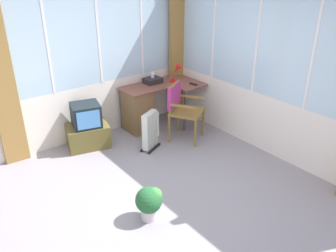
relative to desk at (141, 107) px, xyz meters
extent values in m
cube|color=gray|center=(-0.95, -1.92, -0.44)|extent=(5.03, 5.43, 0.06)
cube|color=white|center=(-0.95, 0.33, 0.04)|extent=(4.03, 0.06, 0.89)
cube|color=silver|center=(-0.95, 0.33, 1.29)|extent=(3.95, 0.06, 1.62)
cube|color=white|center=(-1.35, 0.33, 1.29)|extent=(0.04, 0.07, 1.62)
cube|color=white|center=(-0.55, 0.33, 1.29)|extent=(0.04, 0.07, 1.62)
cube|color=white|center=(0.26, 0.33, 1.29)|extent=(0.04, 0.07, 1.62)
cube|color=white|center=(1.10, -1.92, 0.04)|extent=(0.06, 4.43, 0.89)
cube|color=silver|center=(1.10, -1.92, 1.29)|extent=(0.06, 4.34, 1.62)
cube|color=white|center=(1.10, -2.36, 1.29)|extent=(0.07, 0.04, 1.62)
cube|color=white|center=(1.10, -1.48, 1.29)|extent=(0.07, 0.04, 1.62)
cube|color=white|center=(1.10, -0.59, 1.29)|extent=(0.07, 0.04, 1.62)
cube|color=olive|center=(-2.06, 0.25, 0.89)|extent=(0.34, 0.09, 2.59)
cube|color=olive|center=(0.97, 0.20, 0.89)|extent=(0.34, 0.10, 2.59)
cube|color=brown|center=(0.37, 0.01, 0.33)|extent=(1.35, 0.53, 0.02)
cube|color=brown|center=(0.78, -0.40, 0.33)|extent=(0.53, 0.29, 0.02)
cube|color=brown|center=(-0.07, 0.01, -0.05)|extent=(0.40, 0.49, 0.72)
cylinder|color=#4C4C51|center=(0.56, -0.50, -0.05)|extent=(0.04, 0.04, 0.73)
cylinder|color=#4C4C51|center=(-0.26, 0.23, -0.05)|extent=(0.04, 0.04, 0.73)
cylinder|color=red|center=(0.66, -0.05, 0.35)|extent=(0.13, 0.13, 0.02)
cylinder|color=red|center=(0.66, -0.05, 0.43)|extent=(0.02, 0.02, 0.15)
cylinder|color=red|center=(0.71, -0.08, 0.58)|extent=(0.03, 0.07, 0.14)
cone|color=red|center=(0.76, -0.12, 0.61)|extent=(0.13, 0.13, 0.12)
cube|color=black|center=(0.83, -0.40, 0.35)|extent=(0.06, 0.15, 0.02)
cylinder|color=silver|center=(0.34, 0.12, 0.42)|extent=(0.06, 0.06, 0.16)
cone|color=white|center=(0.34, 0.12, 0.53)|extent=(0.06, 0.06, 0.06)
cube|color=#282323|center=(0.33, 0.10, 0.39)|extent=(0.30, 0.23, 0.09)
cylinder|color=olive|center=(0.29, -1.07, -0.18)|extent=(0.04, 0.04, 0.47)
cylinder|color=olive|center=(0.67, -0.85, -0.18)|extent=(0.04, 0.04, 0.47)
cylinder|color=olive|center=(0.07, -0.69, -0.18)|extent=(0.04, 0.04, 0.47)
cylinder|color=olive|center=(0.45, -0.47, -0.18)|extent=(0.04, 0.04, 0.47)
cube|color=olive|center=(0.37, -0.77, 0.08)|extent=(0.66, 0.66, 0.04)
cube|color=olive|center=(0.26, -0.58, 0.31)|extent=(0.39, 0.25, 0.43)
cube|color=#B33382|center=(0.26, -0.58, 0.34)|extent=(0.42, 0.28, 0.36)
cube|color=olive|center=(0.18, -0.88, 0.26)|extent=(0.25, 0.39, 0.03)
cube|color=olive|center=(0.56, -0.66, 0.26)|extent=(0.25, 0.39, 0.03)
cube|color=brown|center=(-1.03, -0.01, -0.23)|extent=(0.73, 0.59, 0.37)
cube|color=black|center=(-1.03, -0.01, 0.14)|extent=(0.51, 0.49, 0.36)
cube|color=#5095DD|center=(-1.08, -0.20, 0.14)|extent=(0.34, 0.09, 0.28)
cube|color=silver|center=(-0.43, -0.74, -0.08)|extent=(0.06, 0.10, 0.59)
cube|color=silver|center=(-0.39, -0.72, -0.08)|extent=(0.06, 0.10, 0.59)
cube|color=silver|center=(-0.35, -0.70, -0.08)|extent=(0.06, 0.10, 0.59)
cube|color=silver|center=(-0.31, -0.68, -0.08)|extent=(0.06, 0.10, 0.59)
cube|color=silver|center=(-0.28, -0.67, -0.08)|extent=(0.06, 0.10, 0.59)
cube|color=silver|center=(-0.24, -0.65, -0.08)|extent=(0.06, 0.10, 0.59)
cube|color=silver|center=(-0.20, -0.63, -0.08)|extent=(0.06, 0.10, 0.59)
cube|color=silver|center=(-0.16, -0.62, -0.08)|extent=(0.06, 0.10, 0.59)
cube|color=black|center=(-0.27, -0.74, -0.39)|extent=(0.34, 0.17, 0.03)
cube|color=black|center=(-0.32, -0.61, -0.39)|extent=(0.34, 0.17, 0.03)
cube|color=silver|center=(-0.12, -0.60, -0.06)|extent=(0.08, 0.10, 0.41)
cylinder|color=silver|center=(-1.26, -2.01, -0.34)|extent=(0.19, 0.19, 0.14)
sphere|color=#245F31|center=(-1.26, -2.01, -0.15)|extent=(0.31, 0.31, 0.31)
sphere|color=#41853D|center=(-1.20, -2.04, -0.09)|extent=(0.17, 0.17, 0.17)
camera|label=1|loc=(-3.05, -4.66, 2.33)|focal=37.33mm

